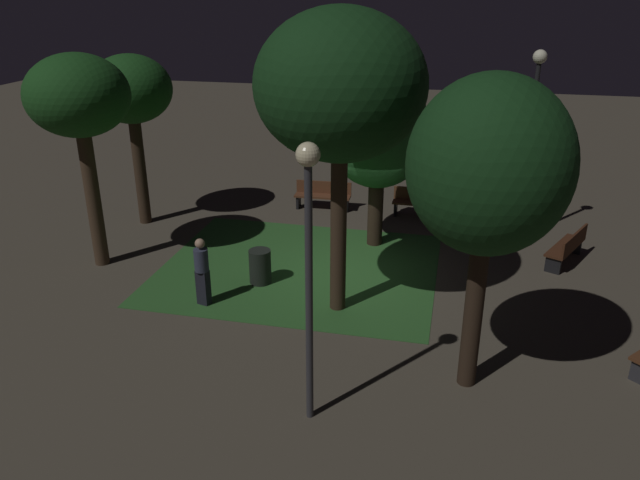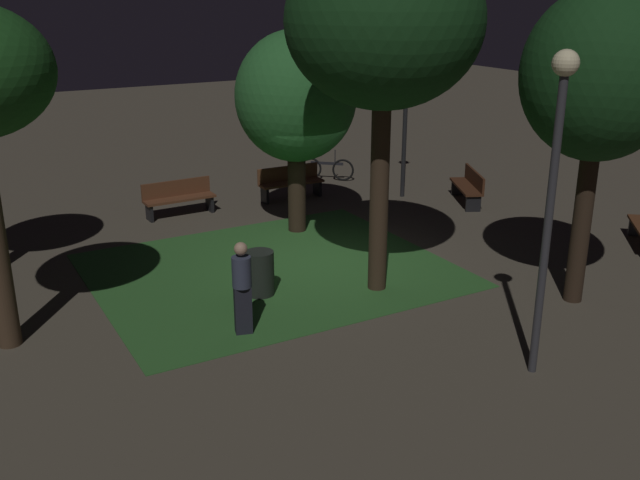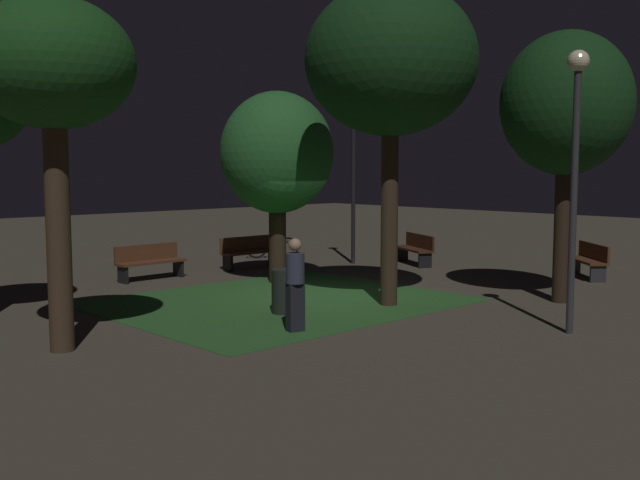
% 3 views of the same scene
% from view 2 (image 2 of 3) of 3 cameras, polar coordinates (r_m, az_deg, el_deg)
% --- Properties ---
extents(ground_plane, '(60.00, 60.00, 0.00)m').
position_cam_2_polar(ground_plane, '(15.30, 0.26, -1.64)').
color(ground_plane, '#4C4438').
extents(grass_lawn, '(6.97, 5.90, 0.01)m').
position_cam_2_polar(grass_lawn, '(14.82, -3.88, -2.38)').
color(grass_lawn, '#2D6028').
rests_on(grass_lawn, ground).
extents(bench_near_trees, '(1.81, 0.50, 0.88)m').
position_cam_2_polar(bench_near_trees, '(19.75, -2.37, 4.66)').
color(bench_near_trees, brown).
rests_on(bench_near_trees, ground).
extents(bench_front_right, '(1.81, 0.53, 0.88)m').
position_cam_2_polar(bench_front_right, '(18.58, -11.12, 3.37)').
color(bench_front_right, brown).
rests_on(bench_front_right, ground).
extents(bench_back_row, '(1.22, 1.83, 0.88)m').
position_cam_2_polar(bench_back_row, '(19.70, 11.69, 4.24)').
color(bench_back_row, '#422314').
rests_on(bench_back_row, ground).
extents(tree_lawn_side, '(3.44, 3.44, 6.44)m').
position_cam_2_polar(tree_lawn_side, '(12.88, 5.08, 16.66)').
color(tree_lawn_side, '#38281C').
rests_on(tree_lawn_side, ground).
extents(tree_near_wall, '(2.66, 2.66, 5.58)m').
position_cam_2_polar(tree_near_wall, '(13.20, 21.27, 11.94)').
color(tree_near_wall, '#2D2116').
rests_on(tree_near_wall, ground).
extents(tree_right_canopy, '(2.74, 2.74, 4.64)m').
position_cam_2_polar(tree_right_canopy, '(16.49, -1.92, 11.15)').
color(tree_right_canopy, '#2D2116').
rests_on(tree_right_canopy, ground).
extents(lamp_post_near_wall, '(0.36, 0.36, 5.23)m').
position_cam_2_polar(lamp_post_near_wall, '(19.52, 6.90, 13.35)').
color(lamp_post_near_wall, black).
rests_on(lamp_post_near_wall, ground).
extents(lamp_post_plaza_east, '(0.36, 0.36, 4.73)m').
position_cam_2_polar(lamp_post_plaza_east, '(10.41, 18.04, 5.71)').
color(lamp_post_plaza_east, '#333338').
rests_on(lamp_post_plaza_east, ground).
extents(trash_bin, '(0.54, 0.54, 0.86)m').
position_cam_2_polar(trash_bin, '(13.54, -4.77, -2.63)').
color(trash_bin, black).
rests_on(trash_bin, ground).
extents(bicycle, '(1.27, 1.14, 0.93)m').
position_cam_2_polar(bicycle, '(21.71, 0.55, 5.65)').
color(bicycle, black).
rests_on(bicycle, ground).
extents(pedestrian, '(0.32, 0.32, 1.61)m').
position_cam_2_polar(pedestrian, '(11.91, -6.17, -3.63)').
color(pedestrian, black).
rests_on(pedestrian, ground).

